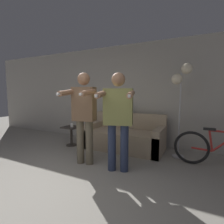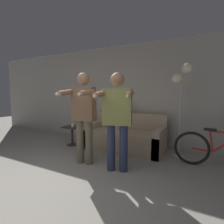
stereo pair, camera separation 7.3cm
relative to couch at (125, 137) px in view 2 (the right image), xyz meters
name	(u,v)px [view 2 (the right image)]	position (x,y,z in m)	size (l,w,h in m)	color
ground_plane	(13,207)	(-0.29, -2.63, -0.28)	(16.00, 16.00, 0.00)	gray
wall_back	(124,95)	(-0.29, 0.57, 1.02)	(10.00, 0.05, 2.60)	#B7B2A8
couch	(125,137)	(0.00, 0.00, 0.00)	(1.84, 0.85, 0.84)	tan
person_left	(83,112)	(-0.33, -1.20, 0.71)	(0.57, 0.73, 1.71)	#6B604C
person_right	(117,115)	(0.37, -1.19, 0.70)	(0.66, 0.78, 1.68)	#2D3856
cat	(125,110)	(-0.14, 0.32, 0.64)	(0.46, 0.13, 0.17)	#3D3833
floor_lamp	(182,81)	(1.23, 0.00, 1.30)	(0.40, 0.25, 1.93)	#B2B2B7
side_table	(72,132)	(-1.32, -0.37, 0.07)	(0.40, 0.40, 0.49)	#38332D
cup	(73,125)	(-1.26, -0.41, 0.26)	(0.07, 0.07, 0.10)	white
bicycle	(220,151)	(1.93, -0.28, 0.05)	(1.54, 0.07, 0.71)	black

